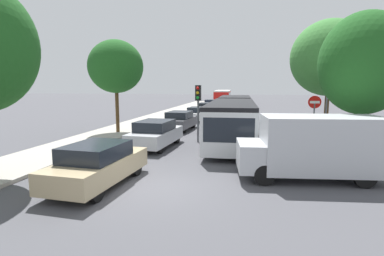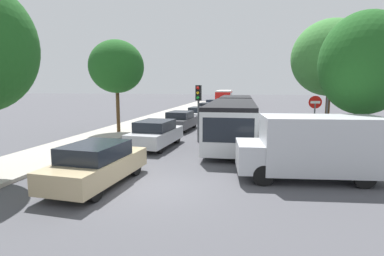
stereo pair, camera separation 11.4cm
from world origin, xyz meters
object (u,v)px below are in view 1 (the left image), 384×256
(no_entry_sign, at_px, (314,113))
(tree_left_mid, at_px, (116,67))
(white_van, at_px, (314,146))
(tree_right_near, at_px, (364,64))
(queued_car_blue, at_px, (213,105))
(traffic_light, at_px, (198,101))
(queued_car_tan, at_px, (98,164))
(city_bus_rear, at_px, (223,96))
(articulated_bus, at_px, (233,114))
(queued_car_silver, at_px, (156,134))
(queued_car_black, at_px, (206,109))
(tree_right_mid, at_px, (328,60))
(queued_car_graphite, at_px, (180,121))
(direction_sign_post, at_px, (327,99))
(queued_car_white, at_px, (198,114))

(no_entry_sign, height_order, tree_left_mid, tree_left_mid)
(white_van, xyz_separation_m, tree_right_near, (2.39, 2.84, 3.05))
(queued_car_blue, distance_m, traffic_light, 22.68)
(queued_car_tan, bearing_deg, city_bus_rear, 3.88)
(queued_car_tan, relative_size, queued_car_blue, 0.98)
(articulated_bus, height_order, queued_car_silver, articulated_bus)
(queued_car_blue, distance_m, tree_left_mid, 21.24)
(queued_car_tan, relative_size, traffic_light, 1.27)
(queued_car_silver, bearing_deg, traffic_light, -42.21)
(queued_car_silver, xyz_separation_m, no_entry_sign, (8.55, 2.06, 1.12))
(articulated_bus, bearing_deg, queued_car_black, -165.67)
(queued_car_silver, bearing_deg, tree_right_mid, -53.14)
(traffic_light, bearing_deg, queued_car_graphite, -150.57)
(direction_sign_post, bearing_deg, queued_car_graphite, -8.60)
(queued_car_silver, height_order, direction_sign_post, direction_sign_post)
(tree_left_mid, bearing_deg, city_bus_rear, 83.61)
(queued_car_black, bearing_deg, white_van, -158.49)
(queued_car_black, xyz_separation_m, no_entry_sign, (8.49, -16.42, 1.17))
(queued_car_white, bearing_deg, queued_car_graphite, -179.53)
(direction_sign_post, bearing_deg, queued_car_tan, 53.56)
(queued_car_silver, distance_m, direction_sign_post, 10.50)
(no_entry_sign, bearing_deg, city_bus_rear, -167.20)
(city_bus_rear, bearing_deg, tree_left_mid, 171.30)
(tree_left_mid, bearing_deg, white_van, -35.88)
(queued_car_tan, xyz_separation_m, queued_car_graphite, (-0.25, 12.92, -0.02))
(queued_car_silver, xyz_separation_m, queued_car_blue, (0.01, 24.48, 0.00))
(tree_left_mid, bearing_deg, articulated_bus, 8.98)
(queued_car_graphite, bearing_deg, queued_car_tan, -175.17)
(white_van, relative_size, no_entry_sign, 1.84)
(direction_sign_post, height_order, tree_right_mid, tree_right_mid)
(queued_car_tan, xyz_separation_m, direction_sign_post, (9.54, 10.31, 1.81))
(tree_right_near, bearing_deg, queued_car_tan, -152.80)
(city_bus_rear, distance_m, traffic_light, 38.11)
(city_bus_rear, relative_size, queued_car_black, 2.77)
(queued_car_blue, bearing_deg, tree_left_mid, 172.38)
(articulated_bus, relative_size, queued_car_white, 4.18)
(no_entry_sign, distance_m, tree_right_mid, 5.80)
(tree_right_near, bearing_deg, articulated_bus, 130.95)
(queued_car_graphite, bearing_deg, queued_car_white, 0.47)
(tree_right_near, height_order, tree_right_mid, tree_right_mid)
(white_van, bearing_deg, tree_left_mid, -42.63)
(tree_right_mid, bearing_deg, tree_right_near, -92.77)
(queued_car_blue, bearing_deg, white_van, -161.93)
(queued_car_black, relative_size, queued_car_blue, 0.94)
(queued_car_tan, distance_m, queued_car_silver, 6.43)
(queued_car_blue, distance_m, tree_right_mid, 20.99)
(city_bus_rear, relative_size, tree_right_near, 1.78)
(queued_car_silver, relative_size, queued_car_graphite, 1.04)
(queued_car_white, xyz_separation_m, no_entry_sign, (8.42, -10.33, 1.19))
(no_entry_sign, xyz_separation_m, tree_right_mid, (1.59, 4.56, 3.21))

